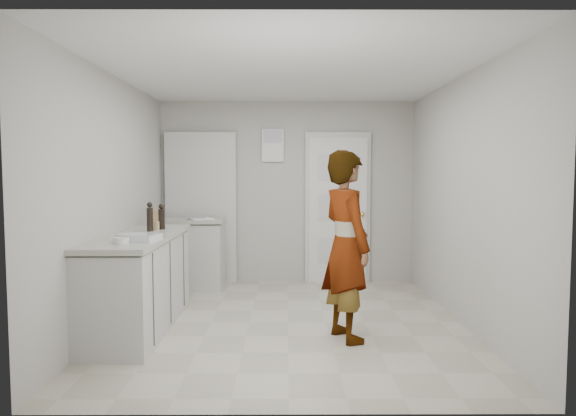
{
  "coord_description": "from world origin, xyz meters",
  "views": [
    {
      "loc": [
        -0.02,
        -5.14,
        1.53
      ],
      "look_at": [
        0.0,
        0.4,
        1.14
      ],
      "focal_mm": 32.0,
      "sensor_mm": 36.0,
      "label": 1
    }
  ],
  "objects_px": {
    "egg_bowl": "(121,240)",
    "oil_cruet_b": "(150,217)",
    "cake_mix_box": "(155,217)",
    "baking_dish": "(139,238)",
    "person": "(346,246)",
    "oil_cruet_a": "(162,217)",
    "spice_jar": "(157,226)"
  },
  "relations": [
    {
      "from": "spice_jar",
      "to": "baking_dish",
      "type": "bearing_deg",
      "value": -86.07
    },
    {
      "from": "cake_mix_box",
      "to": "egg_bowl",
      "type": "relative_size",
      "value": 1.39
    },
    {
      "from": "oil_cruet_b",
      "to": "egg_bowl",
      "type": "height_order",
      "value": "oil_cruet_b"
    },
    {
      "from": "oil_cruet_b",
      "to": "baking_dish",
      "type": "height_order",
      "value": "oil_cruet_b"
    },
    {
      "from": "oil_cruet_a",
      "to": "egg_bowl",
      "type": "xyz_separation_m",
      "value": [
        -0.08,
        -1.08,
        -0.1
      ]
    },
    {
      "from": "oil_cruet_a",
      "to": "oil_cruet_b",
      "type": "distance_m",
      "value": 0.19
    },
    {
      "from": "cake_mix_box",
      "to": "oil_cruet_a",
      "type": "bearing_deg",
      "value": -64.38
    },
    {
      "from": "spice_jar",
      "to": "baking_dish",
      "type": "xyz_separation_m",
      "value": [
        0.06,
        -0.84,
        -0.02
      ]
    },
    {
      "from": "egg_bowl",
      "to": "oil_cruet_b",
      "type": "bearing_deg",
      "value": 89.6
    },
    {
      "from": "cake_mix_box",
      "to": "baking_dish",
      "type": "height_order",
      "value": "cake_mix_box"
    },
    {
      "from": "cake_mix_box",
      "to": "spice_jar",
      "type": "bearing_deg",
      "value": -71.0
    },
    {
      "from": "person",
      "to": "oil_cruet_b",
      "type": "height_order",
      "value": "person"
    },
    {
      "from": "cake_mix_box",
      "to": "baking_dish",
      "type": "distance_m",
      "value": 1.35
    },
    {
      "from": "oil_cruet_a",
      "to": "oil_cruet_b",
      "type": "xyz_separation_m",
      "value": [
        -0.08,
        -0.17,
        0.01
      ]
    },
    {
      "from": "oil_cruet_b",
      "to": "baking_dish",
      "type": "bearing_deg",
      "value": -82.48
    },
    {
      "from": "person",
      "to": "oil_cruet_b",
      "type": "bearing_deg",
      "value": 50.45
    },
    {
      "from": "oil_cruet_a",
      "to": "cake_mix_box",
      "type": "bearing_deg",
      "value": 112.02
    },
    {
      "from": "person",
      "to": "cake_mix_box",
      "type": "xyz_separation_m",
      "value": [
        -2.04,
        1.21,
        0.15
      ]
    },
    {
      "from": "cake_mix_box",
      "to": "oil_cruet_b",
      "type": "bearing_deg",
      "value": -77.29
    },
    {
      "from": "oil_cruet_a",
      "to": "spice_jar",
      "type": "bearing_deg",
      "value": -122.68
    },
    {
      "from": "baking_dish",
      "to": "person",
      "type": "bearing_deg",
      "value": 3.72
    },
    {
      "from": "spice_jar",
      "to": "egg_bowl",
      "type": "height_order",
      "value": "spice_jar"
    },
    {
      "from": "cake_mix_box",
      "to": "oil_cruet_b",
      "type": "distance_m",
      "value": 0.62
    },
    {
      "from": "oil_cruet_a",
      "to": "baking_dish",
      "type": "distance_m",
      "value": 0.91
    },
    {
      "from": "egg_bowl",
      "to": "baking_dish",
      "type": "bearing_deg",
      "value": 59.99
    },
    {
      "from": "cake_mix_box",
      "to": "oil_cruet_a",
      "type": "relative_size",
      "value": 0.67
    },
    {
      "from": "cake_mix_box",
      "to": "oil_cruet_a",
      "type": "height_order",
      "value": "oil_cruet_a"
    },
    {
      "from": "spice_jar",
      "to": "baking_dish",
      "type": "height_order",
      "value": "spice_jar"
    },
    {
      "from": "cake_mix_box",
      "to": "oil_cruet_b",
      "type": "height_order",
      "value": "oil_cruet_b"
    },
    {
      "from": "spice_jar",
      "to": "baking_dish",
      "type": "relative_size",
      "value": 0.23
    },
    {
      "from": "cake_mix_box",
      "to": "egg_bowl",
      "type": "height_order",
      "value": "cake_mix_box"
    },
    {
      "from": "oil_cruet_b",
      "to": "baking_dish",
      "type": "relative_size",
      "value": 0.78
    }
  ]
}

